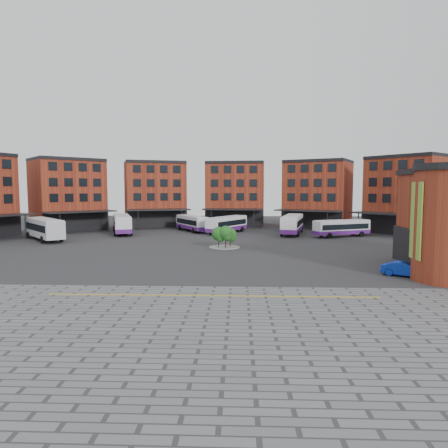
{
  "coord_description": "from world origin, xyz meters",
  "views": [
    {
      "loc": [
        4.08,
        -44.57,
        8.35
      ],
      "look_at": [
        2.2,
        5.13,
        4.0
      ],
      "focal_mm": 32.0,
      "sensor_mm": 36.0,
      "label": 1
    }
  ],
  "objects_px": {
    "tree_island": "(225,235)",
    "bus_e": "(292,224)",
    "bus_b": "(122,224)",
    "bus_c": "(192,223)",
    "bus_f": "(342,228)",
    "bus_d": "(227,224)",
    "blue_car": "(405,269)",
    "bus_a": "(44,227)"
  },
  "relations": [
    {
      "from": "bus_e",
      "to": "bus_a",
      "type": "bearing_deg",
      "value": -152.32
    },
    {
      "from": "bus_d",
      "to": "bus_b",
      "type": "bearing_deg",
      "value": -144.97
    },
    {
      "from": "bus_c",
      "to": "bus_f",
      "type": "xyz_separation_m",
      "value": [
        27.36,
        -8.34,
        -0.06
      ]
    },
    {
      "from": "bus_d",
      "to": "blue_car",
      "type": "distance_m",
      "value": 41.55
    },
    {
      "from": "bus_e",
      "to": "bus_f",
      "type": "relative_size",
      "value": 1.21
    },
    {
      "from": "bus_e",
      "to": "blue_car",
      "type": "xyz_separation_m",
      "value": [
        6.05,
        -35.78,
        -1.21
      ]
    },
    {
      "from": "bus_b",
      "to": "bus_f",
      "type": "bearing_deg",
      "value": -24.06
    },
    {
      "from": "blue_car",
      "to": "tree_island",
      "type": "bearing_deg",
      "value": 77.92
    },
    {
      "from": "bus_a",
      "to": "blue_car",
      "type": "height_order",
      "value": "bus_a"
    },
    {
      "from": "bus_c",
      "to": "bus_d",
      "type": "bearing_deg",
      "value": -53.01
    },
    {
      "from": "bus_b",
      "to": "bus_e",
      "type": "height_order",
      "value": "bus_e"
    },
    {
      "from": "bus_a",
      "to": "blue_car",
      "type": "xyz_separation_m",
      "value": [
        47.88,
        -25.45,
        -1.41
      ]
    },
    {
      "from": "bus_d",
      "to": "bus_a",
      "type": "bearing_deg",
      "value": -128.54
    },
    {
      "from": "bus_e",
      "to": "tree_island",
      "type": "bearing_deg",
      "value": -109.72
    },
    {
      "from": "tree_island",
      "to": "bus_e",
      "type": "relative_size",
      "value": 0.34
    },
    {
      "from": "bus_f",
      "to": "bus_e",
      "type": "bearing_deg",
      "value": -138.5
    },
    {
      "from": "bus_b",
      "to": "bus_c",
      "type": "relative_size",
      "value": 1.17
    },
    {
      "from": "bus_a",
      "to": "bus_f",
      "type": "bearing_deg",
      "value": -34.49
    },
    {
      "from": "tree_island",
      "to": "bus_a",
      "type": "bearing_deg",
      "value": 165.7
    },
    {
      "from": "tree_island",
      "to": "bus_c",
      "type": "relative_size",
      "value": 0.41
    },
    {
      "from": "bus_b",
      "to": "bus_f",
      "type": "xyz_separation_m",
      "value": [
        39.98,
        -3.5,
        -0.27
      ]
    },
    {
      "from": "bus_b",
      "to": "bus_e",
      "type": "xyz_separation_m",
      "value": [
        31.86,
        0.31,
        0.03
      ]
    },
    {
      "from": "bus_b",
      "to": "bus_e",
      "type": "distance_m",
      "value": 31.86
    },
    {
      "from": "bus_c",
      "to": "tree_island",
      "type": "bearing_deg",
      "value": -101.98
    },
    {
      "from": "bus_d",
      "to": "blue_car",
      "type": "height_order",
      "value": "bus_d"
    },
    {
      "from": "bus_f",
      "to": "blue_car",
      "type": "height_order",
      "value": "bus_f"
    },
    {
      "from": "tree_island",
      "to": "blue_car",
      "type": "height_order",
      "value": "tree_island"
    },
    {
      "from": "bus_b",
      "to": "bus_c",
      "type": "xyz_separation_m",
      "value": [
        12.62,
        4.85,
        -0.22
      ]
    },
    {
      "from": "bus_d",
      "to": "bus_f",
      "type": "xyz_separation_m",
      "value": [
        20.31,
        -5.36,
        -0.1
      ]
    },
    {
      "from": "tree_island",
      "to": "bus_e",
      "type": "height_order",
      "value": "bus_e"
    },
    {
      "from": "bus_c",
      "to": "bus_f",
      "type": "height_order",
      "value": "bus_c"
    },
    {
      "from": "tree_island",
      "to": "bus_c",
      "type": "distance_m",
      "value": 23.67
    },
    {
      "from": "bus_c",
      "to": "blue_car",
      "type": "bearing_deg",
      "value": -87.96
    },
    {
      "from": "tree_island",
      "to": "bus_d",
      "type": "distance_m",
      "value": 19.51
    },
    {
      "from": "bus_c",
      "to": "bus_a",
      "type": "bearing_deg",
      "value": -176.71
    },
    {
      "from": "bus_d",
      "to": "blue_car",
      "type": "bearing_deg",
      "value": -34.34
    },
    {
      "from": "bus_b",
      "to": "blue_car",
      "type": "xyz_separation_m",
      "value": [
        37.9,
        -35.47,
        -1.19
      ]
    },
    {
      "from": "bus_e",
      "to": "bus_b",
      "type": "bearing_deg",
      "value": -165.63
    },
    {
      "from": "tree_island",
      "to": "bus_b",
      "type": "height_order",
      "value": "bus_b"
    },
    {
      "from": "bus_a",
      "to": "blue_car",
      "type": "distance_m",
      "value": 54.25
    },
    {
      "from": "bus_b",
      "to": "blue_car",
      "type": "relative_size",
      "value": 2.97
    },
    {
      "from": "bus_c",
      "to": "bus_d",
      "type": "xyz_separation_m",
      "value": [
        7.06,
        -2.99,
        0.04
      ]
    }
  ]
}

